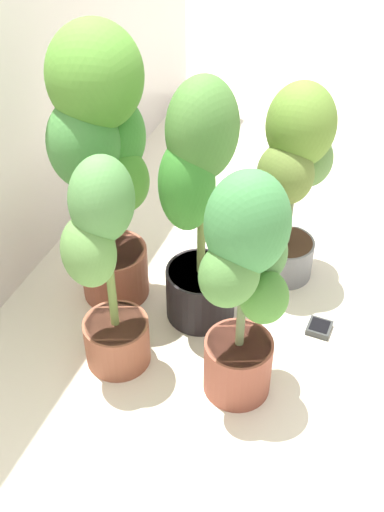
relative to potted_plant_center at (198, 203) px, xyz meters
name	(u,v)px	position (x,y,z in m)	size (l,w,h in m)	color
ground_plane	(246,322)	(0.03, -0.17, -0.49)	(8.00, 8.00, 0.00)	silver
potted_plant_center	(198,203)	(0.00, 0.00, 0.00)	(0.31, 0.26, 0.90)	black
potted_plant_back_center	(102,148)	(0.00, 0.32, 0.12)	(0.42, 0.40, 1.01)	#97513B
potted_plant_front_left	(245,282)	(-0.25, -0.23, -0.04)	(0.34, 0.29, 0.80)	#954C39
potted_plant_front_right	(296,169)	(0.33, -0.23, -0.02)	(0.38, 0.29, 0.78)	slate
potted_plant_back_left	(105,267)	(-0.30, 0.18, -0.08)	(0.28, 0.24, 0.77)	#95533A
hygrometer_box	(319,328)	(0.08, -0.42, -0.48)	(0.08, 0.08, 0.03)	#353736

